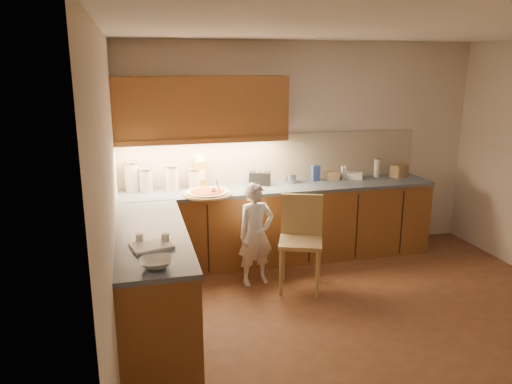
% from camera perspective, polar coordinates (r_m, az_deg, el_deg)
% --- Properties ---
extents(room, '(4.54, 4.50, 2.62)m').
position_cam_1_polar(room, '(4.39, 14.19, 5.36)').
color(room, brown).
rests_on(room, ground).
extents(l_counter, '(3.77, 2.62, 0.92)m').
position_cam_1_polar(l_counter, '(5.52, -1.36, -5.38)').
color(l_counter, brown).
rests_on(l_counter, ground).
extents(backsplash, '(3.75, 0.02, 0.58)m').
position_cam_1_polar(backsplash, '(6.15, 2.04, 3.94)').
color(backsplash, '#B8AB8F').
rests_on(backsplash, l_counter).
extents(upper_cabinets, '(1.95, 0.36, 0.73)m').
position_cam_1_polar(upper_cabinets, '(5.71, -6.26, 9.51)').
color(upper_cabinets, brown).
rests_on(upper_cabinets, ground).
extents(pizza_on_board, '(0.53, 0.53, 0.22)m').
position_cam_1_polar(pizza_on_board, '(5.55, -5.54, -0.10)').
color(pizza_on_board, tan).
rests_on(pizza_on_board, l_counter).
extents(child, '(0.45, 0.34, 1.12)m').
position_cam_1_polar(child, '(5.37, -0.01, -4.84)').
color(child, white).
rests_on(child, ground).
extents(wooden_chair, '(0.57, 0.57, 0.99)m').
position_cam_1_polar(wooden_chair, '(5.33, 5.16, -4.92)').
color(wooden_chair, tan).
rests_on(wooden_chair, ground).
extents(mixing_bowl, '(0.24, 0.24, 0.06)m').
position_cam_1_polar(mixing_bowl, '(3.70, -11.38, -7.95)').
color(mixing_bowl, white).
rests_on(mixing_bowl, l_counter).
extents(canister_a, '(0.17, 0.17, 0.34)m').
position_cam_1_polar(canister_a, '(5.83, -14.00, 1.75)').
color(canister_a, beige).
rests_on(canister_a, l_counter).
extents(canister_b, '(0.15, 0.15, 0.27)m').
position_cam_1_polar(canister_b, '(5.78, -12.47, 1.36)').
color(canister_b, silver).
rests_on(canister_b, l_counter).
extents(canister_c, '(0.15, 0.15, 0.29)m').
position_cam_1_polar(canister_c, '(5.80, -9.56, 1.64)').
color(canister_c, white).
rests_on(canister_c, l_counter).
extents(canister_d, '(0.14, 0.14, 0.23)m').
position_cam_1_polar(canister_d, '(5.85, -7.10, 1.56)').
color(canister_d, silver).
rests_on(canister_d, l_counter).
extents(oil_jug, '(0.14, 0.12, 0.36)m').
position_cam_1_polar(oil_jug, '(5.90, -6.37, 2.18)').
color(oil_jug, '#B49124').
rests_on(oil_jug, l_counter).
extents(toaster, '(0.28, 0.22, 0.16)m').
position_cam_1_polar(toaster, '(5.97, 0.46, 1.57)').
color(toaster, black).
rests_on(toaster, l_counter).
extents(steel_pot, '(0.15, 0.15, 0.12)m').
position_cam_1_polar(steel_pot, '(6.09, 3.95, 1.59)').
color(steel_pot, '#B3B2B7').
rests_on(steel_pot, l_counter).
extents(blue_box, '(0.10, 0.07, 0.19)m').
position_cam_1_polar(blue_box, '(6.22, 6.83, 2.15)').
color(blue_box, '#354C9F').
rests_on(blue_box, l_counter).
extents(card_box_a, '(0.17, 0.14, 0.11)m').
position_cam_1_polar(card_box_a, '(6.31, 8.79, 1.87)').
color(card_box_a, '#967751').
rests_on(card_box_a, l_counter).
extents(white_bottle, '(0.06, 0.06, 0.17)m').
position_cam_1_polar(white_bottle, '(6.36, 9.97, 2.19)').
color(white_bottle, white).
rests_on(white_bottle, l_counter).
extents(flat_pack, '(0.23, 0.20, 0.08)m').
position_cam_1_polar(flat_pack, '(6.42, 11.16, 1.85)').
color(flat_pack, silver).
rests_on(flat_pack, l_counter).
extents(tall_jar, '(0.08, 0.08, 0.25)m').
position_cam_1_polar(tall_jar, '(6.56, 13.65, 2.74)').
color(tall_jar, white).
rests_on(tall_jar, l_counter).
extents(card_box_b, '(0.24, 0.21, 0.15)m').
position_cam_1_polar(card_box_b, '(6.66, 16.02, 2.34)').
color(card_box_b, '#9C7E54').
rests_on(card_box_b, l_counter).
extents(dough_cloth, '(0.36, 0.31, 0.02)m').
position_cam_1_polar(dough_cloth, '(4.08, -11.84, -6.04)').
color(dough_cloth, white).
rests_on(dough_cloth, l_counter).
extents(spice_jar_a, '(0.07, 0.07, 0.08)m').
position_cam_1_polar(spice_jar_a, '(4.17, -13.18, -5.24)').
color(spice_jar_a, silver).
rests_on(spice_jar_a, l_counter).
extents(spice_jar_b, '(0.07, 0.07, 0.08)m').
position_cam_1_polar(spice_jar_b, '(4.12, -10.32, -5.29)').
color(spice_jar_b, silver).
rests_on(spice_jar_b, l_counter).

